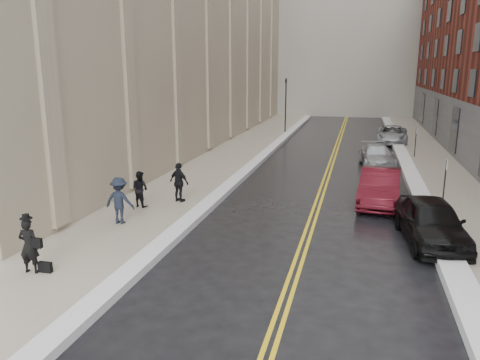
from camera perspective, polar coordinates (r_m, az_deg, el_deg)
The scene contains 18 objects.
ground at distance 15.30m, azimuth -2.64°, elevation -9.86°, with size 160.00×160.00×0.00m, color black.
sidewalk_left at distance 31.24m, azimuth -1.98°, elevation 2.42°, with size 4.00×64.00×0.15m, color gray.
sidewalk_right at distance 30.41m, azimuth 23.24°, elevation 1.02°, with size 3.00×64.00×0.15m, color gray.
lane_stripe_a at distance 30.09m, azimuth 10.70°, elevation 1.62°, with size 0.12×64.00×0.01m, color gold.
lane_stripe_b at distance 30.07m, azimuth 11.16°, elevation 1.60°, with size 0.12×64.00×0.01m, color gold.
snow_ridge_left at distance 30.67m, azimuth 2.14°, elevation 2.32°, with size 0.70×60.80×0.26m, color silver.
snow_ridge_right at distance 30.15m, azimuth 19.79°, elevation 1.37°, with size 0.85×60.80×0.30m, color silver.
traffic_signal at distance 44.04m, azimuth 5.60°, elevation 9.53°, with size 0.18×0.15×5.20m.
parking_sign_near at distance 22.25m, azimuth 23.71°, elevation 0.12°, with size 0.06×0.35×2.23m.
parking_sign_far at distance 33.95m, azimuth 20.63°, elevation 4.65°, with size 0.06×0.35×2.23m.
car_black at distance 17.82m, azimuth 22.30°, elevation -4.71°, with size 1.90×4.73×1.61m, color black.
car_maroon at distance 22.14m, azimuth 16.66°, elevation -0.83°, with size 1.70×4.88×1.61m, color #460C15.
car_silver_near at distance 30.82m, azimuth 16.33°, elevation 2.87°, with size 1.90×4.67×1.36m, color #999CA0.
car_silver_far at distance 40.73m, azimuth 18.05°, elevation 5.28°, with size 2.39×5.19×1.44m, color #9DA0A5.
pedestrian_main at distance 15.16m, azimuth -24.33°, elevation -7.31°, with size 0.61×0.40×1.67m, color black.
pedestrian_a at distance 20.82m, azimuth -12.09°, elevation -1.06°, with size 0.77×0.60×1.58m, color black.
pedestrian_b at distance 18.72m, azimuth -14.48°, elevation -2.43°, with size 1.18×0.68×1.83m, color black.
pedestrian_c at distance 21.24m, azimuth -7.42°, elevation -0.29°, with size 1.05×0.44×1.79m, color black.
Camera 1 is at (4.15, -13.42, 6.05)m, focal length 35.00 mm.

